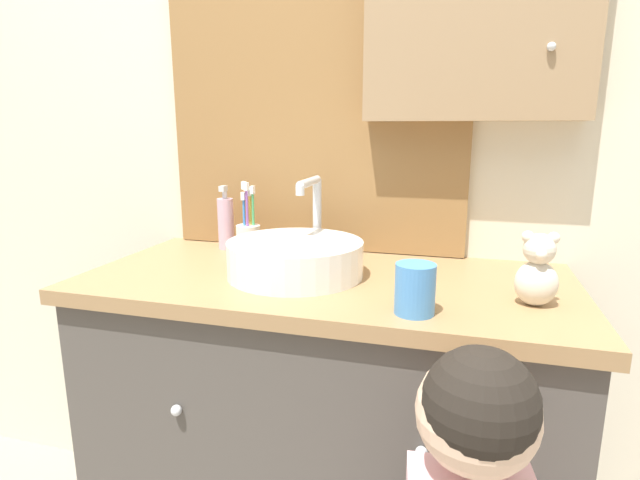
% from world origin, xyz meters
% --- Properties ---
extents(wall_back, '(3.20, 0.18, 2.50)m').
position_xyz_m(wall_back, '(0.01, 0.62, 1.28)').
color(wall_back, beige).
rests_on(wall_back, ground_plane).
extents(vanity_counter, '(1.17, 0.55, 0.89)m').
position_xyz_m(vanity_counter, '(0.00, 0.32, 0.45)').
color(vanity_counter, '#4C4742').
rests_on(vanity_counter, ground_plane).
extents(sink_basin, '(0.33, 0.38, 0.23)m').
position_xyz_m(sink_basin, '(-0.07, 0.31, 0.94)').
color(sink_basin, white).
rests_on(sink_basin, vanity_counter).
extents(toothbrush_holder, '(0.07, 0.07, 0.20)m').
position_xyz_m(toothbrush_holder, '(-0.27, 0.49, 0.94)').
color(toothbrush_holder, silver).
rests_on(toothbrush_holder, vanity_counter).
extents(soap_dispenser, '(0.05, 0.05, 0.19)m').
position_xyz_m(soap_dispenser, '(-0.35, 0.51, 0.97)').
color(soap_dispenser, '#CCA3BC').
rests_on(soap_dispenser, vanity_counter).
extents(teddy_bear, '(0.08, 0.07, 0.15)m').
position_xyz_m(teddy_bear, '(0.46, 0.24, 0.96)').
color(teddy_bear, beige).
rests_on(teddy_bear, vanity_counter).
extents(drinking_cup, '(0.08, 0.08, 0.10)m').
position_xyz_m(drinking_cup, '(0.23, 0.13, 0.94)').
color(drinking_cup, '#4789D1').
rests_on(drinking_cup, vanity_counter).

